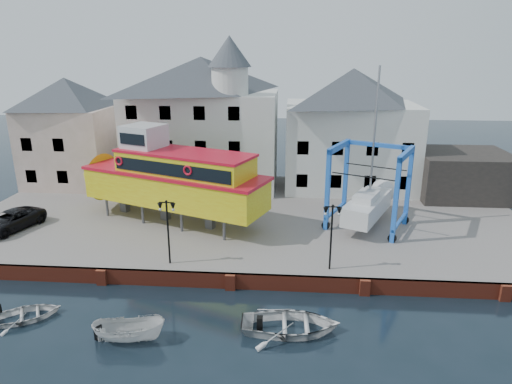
{
  "coord_description": "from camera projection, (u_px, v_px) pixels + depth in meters",
  "views": [
    {
      "loc": [
        3.48,
        -24.39,
        14.04
      ],
      "look_at": [
        1.0,
        7.0,
        4.0
      ],
      "focal_mm": 32.0,
      "sensor_mm": 36.0,
      "label": 1
    }
  ],
  "objects": [
    {
      "name": "quay_wall",
      "position": [
        231.0,
        281.0,
        27.64
      ],
      "size": [
        44.0,
        0.47,
        1.0
      ],
      "color": "maroon",
      "rests_on": "ground"
    },
    {
      "name": "shed_dark",
      "position": [
        461.0,
        174.0,
        41.5
      ],
      "size": [
        8.0,
        7.0,
        4.0
      ],
      "primitive_type": "cube",
      "color": "black",
      "rests_on": "hardstanding"
    },
    {
      "name": "motorboat_a",
      "position": [
        130.0,
        341.0,
        22.83
      ],
      "size": [
        3.75,
        1.76,
        1.4
      ],
      "primitive_type": "imported",
      "rotation": [
        0.0,
        0.0,
        1.68
      ],
      "color": "silver",
      "rests_on": "ground"
    },
    {
      "name": "hardstanding",
      "position": [
        248.0,
        217.0,
        37.99
      ],
      "size": [
        44.0,
        22.0,
        1.0
      ],
      "primitive_type": "cube",
      "color": "slate",
      "rests_on": "ground"
    },
    {
      "name": "building_white_right",
      "position": [
        350.0,
        129.0,
        43.06
      ],
      "size": [
        12.0,
        8.0,
        11.2
      ],
      "color": "silver",
      "rests_on": "hardstanding"
    },
    {
      "name": "tour_boat",
      "position": [
        163.0,
        177.0,
        35.09
      ],
      "size": [
        17.24,
        10.08,
        7.39
      ],
      "rotation": [
        0.0,
        0.0,
        -0.38
      ],
      "color": "#59595E",
      "rests_on": "hardstanding"
    },
    {
      "name": "travel_lift",
      "position": [
        370.0,
        199.0,
        34.69
      ],
      "size": [
        6.81,
        7.94,
        11.83
      ],
      "rotation": [
        0.0,
        0.0,
        -0.44
      ],
      "color": "blue",
      "rests_on": "hardstanding"
    },
    {
      "name": "lamp_post_left",
      "position": [
        167.0,
        216.0,
        27.86
      ],
      "size": [
        1.12,
        0.32,
        4.2
      ],
      "color": "black",
      "rests_on": "hardstanding"
    },
    {
      "name": "lamp_post_right",
      "position": [
        332.0,
        221.0,
        27.11
      ],
      "size": [
        1.12,
        0.32,
        4.2
      ],
      "color": "black",
      "rests_on": "hardstanding"
    },
    {
      "name": "ground",
      "position": [
        231.0,
        289.0,
        27.69
      ],
      "size": [
        140.0,
        140.0,
        0.0
      ],
      "primitive_type": "plane",
      "color": "black",
      "rests_on": "ground"
    },
    {
      "name": "van",
      "position": [
        11.0,
        221.0,
        33.91
      ],
      "size": [
        3.83,
        5.6,
        1.42
      ],
      "primitive_type": "imported",
      "rotation": [
        0.0,
        0.0,
        -0.31
      ],
      "color": "black",
      "rests_on": "hardstanding"
    },
    {
      "name": "building_pink",
      "position": [
        70.0,
        132.0,
        44.27
      ],
      "size": [
        8.0,
        7.0,
        10.3
      ],
      "color": "tan",
      "rests_on": "hardstanding"
    },
    {
      "name": "motorboat_b",
      "position": [
        291.0,
        331.0,
        23.61
      ],
      "size": [
        5.23,
        3.84,
        1.05
      ],
      "primitive_type": "imported",
      "rotation": [
        0.0,
        0.0,
        1.61
      ],
      "color": "silver",
      "rests_on": "ground"
    },
    {
      "name": "motorboat_d",
      "position": [
        27.0,
        319.0,
        24.68
      ],
      "size": [
        4.31,
        3.94,
        0.73
      ],
      "primitive_type": "imported",
      "rotation": [
        0.0,
        0.0,
        2.09
      ],
      "color": "silver",
      "rests_on": "ground"
    },
    {
      "name": "building_white_main",
      "position": [
        204.0,
        121.0,
        43.3
      ],
      "size": [
        14.0,
        8.3,
        14.0
      ],
      "color": "silver",
      "rests_on": "hardstanding"
    }
  ]
}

